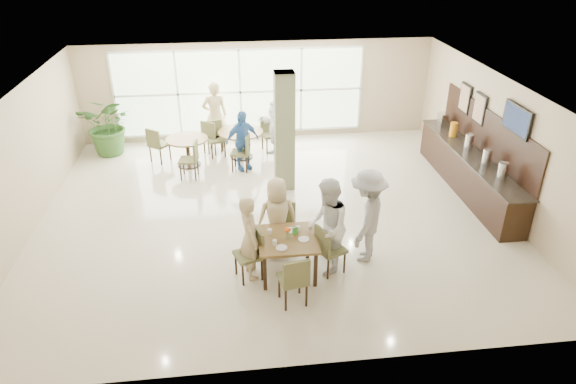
{
  "coord_description": "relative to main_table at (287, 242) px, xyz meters",
  "views": [
    {
      "loc": [
        -0.82,
        -9.84,
        5.68
      ],
      "look_at": [
        0.2,
        -1.2,
        1.1
      ],
      "focal_mm": 32.0,
      "sensor_mm": 36.0,
      "label": 1
    }
  ],
  "objects": [
    {
      "name": "teen_standing",
      "position": [
        1.51,
        0.31,
        0.25
      ],
      "size": [
        1.14,
        1.36,
        1.83
      ],
      "primitive_type": "imported",
      "rotation": [
        0.0,
        0.0,
        -2.04
      ],
      "color": "#9F9FA2",
      "rests_on": "ground"
    },
    {
      "name": "teen_far",
      "position": [
        -0.11,
        0.68,
        0.12
      ],
      "size": [
        0.82,
        0.53,
        1.57
      ],
      "primitive_type": "imported",
      "rotation": [
        0.0,
        0.0,
        3.29
      ],
      "color": "tan",
      "rests_on": "ground"
    },
    {
      "name": "wall_tv",
      "position": [
        4.88,
        1.67,
        1.48
      ],
      "size": [
        0.06,
        1.0,
        0.58
      ],
      "color": "black",
      "rests_on": "ground"
    },
    {
      "name": "adult_b",
      "position": [
        0.32,
        5.35,
        0.12
      ],
      "size": [
        1.1,
        1.58,
        1.57
      ],
      "primitive_type": "imported",
      "rotation": [
        0.0,
        0.0,
        -1.21
      ],
      "color": "white",
      "rests_on": "ground"
    },
    {
      "name": "chairs_table_right",
      "position": [
        -0.62,
        5.34,
        -0.19
      ],
      "size": [
        2.18,
        1.81,
        0.95
      ],
      "color": "brown",
      "rests_on": "ground"
    },
    {
      "name": "window_bank",
      "position": [
        -0.56,
        6.73,
        0.73
      ],
      "size": [
        7.0,
        0.04,
        7.0
      ],
      "color": "silver",
      "rests_on": "ground"
    },
    {
      "name": "framed_art_b",
      "position": [
        4.88,
        4.07,
        1.18
      ],
      "size": [
        0.05,
        0.55,
        0.7
      ],
      "color": "black",
      "rests_on": "ground"
    },
    {
      "name": "ground",
      "position": [
        -0.06,
        2.27,
        -0.67
      ],
      "size": [
        10.0,
        10.0,
        0.0
      ],
      "primitive_type": "plane",
      "color": "beige",
      "rests_on": "ground"
    },
    {
      "name": "tabletop_clutter",
      "position": [
        -0.01,
        0.01,
        0.14
      ],
      "size": [
        0.72,
        0.74,
        0.21
      ],
      "color": "white",
      "rests_on": "main_table"
    },
    {
      "name": "room_shell",
      "position": [
        -0.06,
        2.27,
        1.04
      ],
      "size": [
        10.0,
        10.0,
        10.0
      ],
      "color": "white",
      "rests_on": "ground"
    },
    {
      "name": "teen_right",
      "position": [
        0.72,
        0.05,
        0.24
      ],
      "size": [
        0.8,
        0.97,
        1.81
      ],
      "primitive_type": "imported",
      "rotation": [
        0.0,
        0.0,
        -1.71
      ],
      "color": "white",
      "rests_on": "ground"
    },
    {
      "name": "framed_art_a",
      "position": [
        4.88,
        3.27,
        1.18
      ],
      "size": [
        0.05,
        0.55,
        0.7
      ],
      "color": "black",
      "rests_on": "ground"
    },
    {
      "name": "potted_plant",
      "position": [
        -4.15,
        6.03,
        0.16
      ],
      "size": [
        1.79,
        1.79,
        1.65
      ],
      "primitive_type": "imported",
      "rotation": [
        0.0,
        0.0,
        -0.24
      ],
      "color": "#325D25",
      "rests_on": "ground"
    },
    {
      "name": "teen_left",
      "position": [
        -0.66,
        0.03,
        0.13
      ],
      "size": [
        0.5,
        0.65,
        1.58
      ],
      "primitive_type": "imported",
      "rotation": [
        0.0,
        0.0,
        1.79
      ],
      "color": "tan",
      "rests_on": "ground"
    },
    {
      "name": "round_table_left",
      "position": [
        -2.03,
        4.99,
        -0.1
      ],
      "size": [
        1.08,
        1.08,
        0.75
      ],
      "color": "brown",
      "rests_on": "ground"
    },
    {
      "name": "chairs_table_left",
      "position": [
        -2.02,
        5.02,
        -0.19
      ],
      "size": [
        2.09,
        1.81,
        0.95
      ],
      "color": "brown",
      "rests_on": "ground"
    },
    {
      "name": "adult_a",
      "position": [
        -0.62,
        4.58,
        0.12
      ],
      "size": [
        1.05,
        0.86,
        1.57
      ],
      "primitive_type": "imported",
      "rotation": [
        0.0,
        0.0,
        0.43
      ],
      "color": "#3D73B7",
      "rests_on": "ground"
    },
    {
      "name": "buffet_counter",
      "position": [
        4.64,
        2.78,
        -0.11
      ],
      "size": [
        0.64,
        4.7,
        1.95
      ],
      "color": "black",
      "rests_on": "ground"
    },
    {
      "name": "adult_standing",
      "position": [
        -1.3,
        6.07,
        0.29
      ],
      "size": [
        0.77,
        0.57,
        1.92
      ],
      "primitive_type": "imported",
      "rotation": [
        0.0,
        0.0,
        3.31
      ],
      "color": "tan",
      "rests_on": "ground"
    },
    {
      "name": "column",
      "position": [
        0.34,
        3.47,
        0.73
      ],
      "size": [
        0.45,
        0.45,
        2.8
      ],
      "primitive_type": "cube",
      "color": "#676D4C",
      "rests_on": "ground"
    },
    {
      "name": "round_table_right",
      "position": [
        -0.63,
        5.35,
        -0.07
      ],
      "size": [
        1.2,
        1.2,
        0.75
      ],
      "color": "brown",
      "rests_on": "ground"
    },
    {
      "name": "main_table",
      "position": [
        0.0,
        0.0,
        0.0
      ],
      "size": [
        1.04,
        1.04,
        0.75
      ],
      "color": "brown",
      "rests_on": "ground"
    },
    {
      "name": "chairs_main_table",
      "position": [
        0.01,
        -0.02,
        -0.19
      ],
      "size": [
        2.07,
        2.19,
        0.95
      ],
      "color": "brown",
      "rests_on": "ground"
    }
  ]
}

